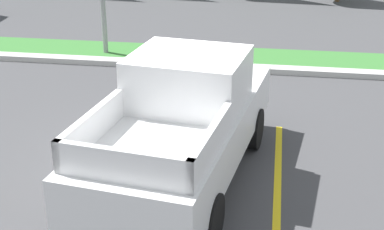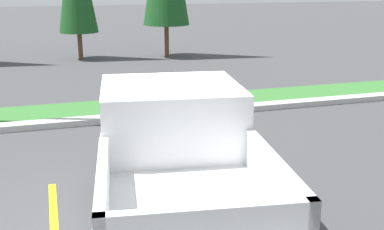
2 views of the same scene
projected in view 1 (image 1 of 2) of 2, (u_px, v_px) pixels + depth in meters
ground_plane at (174, 155)px, 9.90m from camera, size 120.00×120.00×0.00m
parking_line_near at (95, 172)px, 9.31m from camera, size 0.12×4.80×0.01m
parking_line_far at (278, 187)px, 8.86m from camera, size 0.12×4.80×0.01m
curb_strip at (209, 67)px, 14.41m from camera, size 56.00×0.40×0.15m
grass_median at (214, 56)px, 15.43m from camera, size 56.00×1.80×0.06m
pickup_truck_main at (184, 122)px, 8.72m from camera, size 2.61×5.44×2.10m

